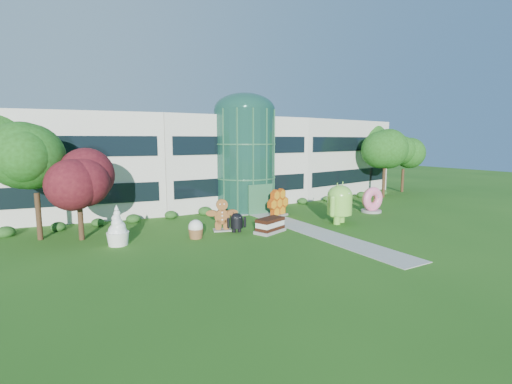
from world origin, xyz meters
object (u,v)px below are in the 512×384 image
android_black (237,221)px  gingerbread (222,215)px  donut (372,199)px  android_green (340,201)px

android_black → gingerbread: gingerbread is taller
donut → gingerbread: (-15.53, 0.67, 0.01)m
android_black → donut: 14.80m
android_black → gingerbread: (-0.74, 1.00, 0.38)m
donut → android_green: bearing=-159.6°
android_green → android_black: size_ratio=2.19×
android_green → gingerbread: (-9.54, 2.65, -0.65)m
android_black → gingerbread: size_ratio=0.64×
donut → android_black: bearing=-176.6°
android_green → donut: size_ratio=1.53×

